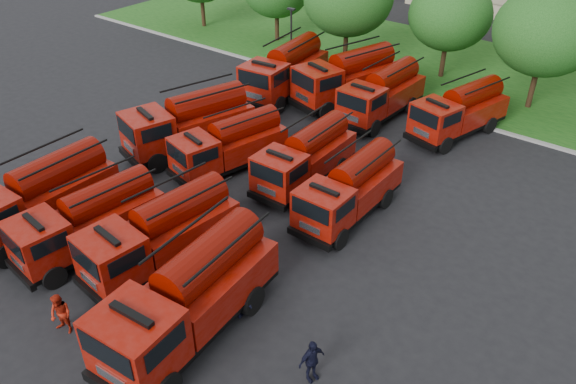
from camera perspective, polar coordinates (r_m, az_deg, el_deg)
name	(u,v)px	position (r m, az deg, el deg)	size (l,w,h in m)	color
ground	(236,237)	(26.17, -5.29, -4.62)	(140.00, 140.00, 0.00)	black
lawn	(464,72)	(46.11, 17.43, 11.57)	(70.00, 16.00, 0.12)	#144713
curb	(415,107)	(39.13, 12.78, 8.43)	(70.00, 0.30, 0.14)	gray
tree_3	(450,15)	(43.25, 16.15, 16.91)	(5.88, 5.88, 7.19)	#382314
tree_4	(547,31)	(39.71, 24.81, 14.61)	(6.55, 6.55, 8.01)	#382314
lamp_post_0	(291,39)	(42.34, 0.33, 15.28)	(0.60, 0.25, 5.11)	black
fire_truck_0	(40,196)	(28.21, -23.91, -0.38)	(2.84, 7.48, 3.38)	black
fire_truck_1	(89,220)	(25.99, -19.54, -2.74)	(3.02, 6.95, 3.07)	black
fire_truck_2	(162,233)	(24.26, -12.72, -4.08)	(3.16, 7.29, 3.22)	black
fire_truck_3	(190,295)	(20.87, -9.90, -10.31)	(3.42, 8.06, 3.57)	black
fire_truck_4	(189,122)	(32.79, -9.98, 6.99)	(4.64, 8.02, 3.46)	black
fire_truck_5	(230,144)	(30.60, -5.92, 4.83)	(3.70, 6.94, 3.00)	black
fire_truck_6	(306,157)	(29.25, 1.81, 3.62)	(2.58, 6.75, 3.05)	black
fire_truck_7	(350,189)	(26.79, 6.32, 0.33)	(2.46, 6.65, 3.03)	black
fire_truck_8	(285,70)	(39.55, -0.28, 12.26)	(3.51, 8.08, 3.57)	black
fire_truck_9	(348,77)	(38.63, 6.07, 11.53)	(4.75, 8.22, 3.55)	black
fire_truck_10	(382,94)	(36.79, 9.54, 9.84)	(2.86, 7.21, 3.23)	black
fire_truck_11	(460,111)	(35.61, 17.05, 7.88)	(4.01, 7.23, 3.13)	black
firefighter_0	(104,369)	(21.66, -18.22, -16.74)	(0.66, 0.49, 1.82)	#9F1C0C
firefighter_1	(66,331)	(23.39, -21.62, -12.99)	(0.86, 0.47, 1.77)	#9F1C0C
firefighter_2	(311,378)	(20.45, 2.36, -18.35)	(1.04, 0.59, 1.78)	black
firefighter_3	(239,315)	(22.46, -5.04, -12.39)	(1.15, 0.59, 1.77)	black
firefighter_4	(154,213)	(28.43, -13.48, -2.04)	(0.81, 0.53, 1.66)	black
firefighter_5	(319,218)	(27.35, 3.13, -2.61)	(1.75, 0.76, 1.89)	#9F1C0C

